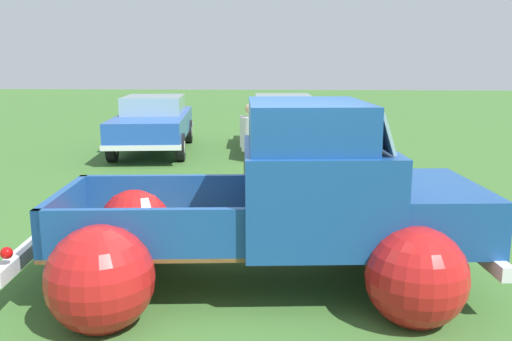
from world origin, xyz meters
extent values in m
plane|color=#3D6B2D|center=(0.00, 0.00, 0.00)|extent=(80.00, 80.00, 0.00)
cylinder|color=black|center=(1.37, 0.99, 0.38)|extent=(0.78, 0.28, 0.76)
cylinder|color=silver|center=(1.37, 0.99, 0.38)|extent=(0.36, 0.26, 0.34)
cylinder|color=black|center=(1.52, -0.75, 0.38)|extent=(0.78, 0.28, 0.76)
cylinder|color=silver|center=(1.52, -0.75, 0.38)|extent=(0.36, 0.26, 0.34)
cylinder|color=black|center=(-1.42, 0.75, 0.38)|extent=(0.78, 0.28, 0.76)
cylinder|color=silver|center=(-1.42, 0.75, 0.38)|extent=(0.36, 0.26, 0.34)
cylinder|color=black|center=(-1.27, -0.98, 0.38)|extent=(0.78, 0.28, 0.76)
cylinder|color=silver|center=(-1.27, -0.98, 0.38)|extent=(0.36, 0.26, 0.34)
sphere|color=red|center=(-1.42, 0.80, 0.44)|extent=(1.04, 1.04, 0.96)
sphere|color=red|center=(-1.27, -1.03, 0.44)|extent=(1.04, 1.04, 0.96)
cube|color=olive|center=(-0.95, -0.08, 0.54)|extent=(2.17, 1.71, 0.04)
cube|color=#19478C|center=(-1.01, 0.65, 0.77)|extent=(2.05, 0.25, 0.50)
cube|color=#19478C|center=(-0.89, -0.81, 0.77)|extent=(2.05, 0.25, 0.50)
cube|color=#19478C|center=(0.03, 0.00, 0.77)|extent=(0.21, 1.54, 0.50)
cube|color=#19478C|center=(-1.93, -0.16, 0.77)|extent=(0.21, 1.54, 0.50)
cube|color=#19478C|center=(0.65, 0.05, 0.99)|extent=(1.59, 1.82, 0.95)
cube|color=#19478C|center=(0.55, 0.05, 1.70)|extent=(1.27, 1.63, 0.45)
cube|color=#8CADB7|center=(1.19, 0.10, 1.68)|extent=(0.27, 1.47, 0.38)
cube|color=#19478C|center=(1.69, 0.14, 0.80)|extent=(1.38, 1.72, 0.55)
sphere|color=red|center=(1.37, 1.02, 0.42)|extent=(0.99, 0.99, 0.92)
sphere|color=red|center=(1.52, -0.78, 0.42)|extent=(0.99, 0.99, 0.92)
cube|color=silver|center=(-2.23, -0.19, 0.46)|extent=(0.29, 1.98, 0.14)
cube|color=silver|center=(2.23, 0.19, 0.46)|extent=(0.29, 1.98, 0.14)
sphere|color=red|center=(-2.26, 0.60, 0.64)|extent=(0.12, 0.12, 0.11)
sphere|color=red|center=(-2.13, -0.97, 0.64)|extent=(0.12, 0.12, 0.11)
cylinder|color=black|center=(-2.16, 7.06, 0.33)|extent=(0.27, 0.68, 0.66)
cylinder|color=silver|center=(-2.16, 7.06, 0.33)|extent=(0.24, 0.32, 0.30)
cylinder|color=black|center=(-3.74, 6.87, 0.33)|extent=(0.27, 0.68, 0.66)
cylinder|color=silver|center=(-3.74, 6.87, 0.33)|extent=(0.24, 0.32, 0.30)
cylinder|color=black|center=(-2.50, 10.00, 0.33)|extent=(0.27, 0.68, 0.66)
cylinder|color=silver|center=(-2.50, 10.00, 0.33)|extent=(0.24, 0.32, 0.30)
cylinder|color=black|center=(-4.08, 9.81, 0.33)|extent=(0.27, 0.68, 0.66)
cylinder|color=silver|center=(-4.08, 9.81, 0.33)|extent=(0.24, 0.32, 0.30)
cube|color=blue|center=(-3.12, 8.43, 0.71)|extent=(2.23, 4.79, 0.55)
cube|color=#8CADB7|center=(-3.14, 8.62, 1.21)|extent=(1.68, 2.10, 0.45)
cube|color=silver|center=(-3.38, 10.69, 0.45)|extent=(1.77, 0.30, 0.12)
cube|color=silver|center=(-2.86, 6.18, 0.45)|extent=(1.77, 0.30, 0.12)
cylinder|color=black|center=(1.13, 7.77, 0.33)|extent=(0.24, 0.67, 0.66)
cylinder|color=silver|center=(1.13, 7.77, 0.33)|extent=(0.23, 0.31, 0.30)
cylinder|color=black|center=(-0.46, 7.66, 0.33)|extent=(0.24, 0.67, 0.66)
cylinder|color=silver|center=(-0.46, 7.66, 0.33)|extent=(0.23, 0.31, 0.30)
cylinder|color=black|center=(0.94, 10.50, 0.33)|extent=(0.24, 0.67, 0.66)
cylinder|color=silver|center=(0.94, 10.50, 0.33)|extent=(0.23, 0.31, 0.30)
cylinder|color=black|center=(-0.65, 10.40, 0.33)|extent=(0.24, 0.67, 0.66)
cylinder|color=silver|center=(-0.65, 10.40, 0.33)|extent=(0.23, 0.31, 0.30)
cube|color=#F2A819|center=(0.24, 9.08, 0.71)|extent=(2.01, 4.39, 0.55)
cube|color=#8CADB7|center=(0.23, 9.25, 1.21)|extent=(1.60, 1.89, 0.45)
cube|color=silver|center=(0.10, 11.18, 0.45)|extent=(1.78, 0.22, 0.12)
cube|color=silver|center=(0.38, 6.99, 0.45)|extent=(1.78, 0.22, 0.12)
cylinder|color=#4C4742|center=(-0.20, 3.79, 0.39)|extent=(0.21, 0.21, 0.79)
cylinder|color=#4C4742|center=(-0.33, 3.90, 0.39)|extent=(0.21, 0.21, 0.79)
cylinder|color=silver|center=(-0.27, 3.85, 1.08)|extent=(0.48, 0.48, 0.59)
cylinder|color=silver|center=(-0.10, 3.71, 1.11)|extent=(0.13, 0.13, 0.56)
cylinder|color=silver|center=(-0.43, 3.99, 1.11)|extent=(0.13, 0.13, 0.56)
sphere|color=#DBAD84|center=(-0.27, 3.85, 1.51)|extent=(0.30, 0.30, 0.21)
cube|color=black|center=(0.52, 2.78, 0.01)|extent=(0.36, 0.36, 0.03)
cone|color=orange|center=(0.52, 2.78, 0.33)|extent=(0.28, 0.28, 0.60)
cylinder|color=white|center=(0.52, 2.78, 0.42)|extent=(0.17, 0.17, 0.08)
camera|label=1|loc=(0.35, -5.39, 2.31)|focal=37.96mm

